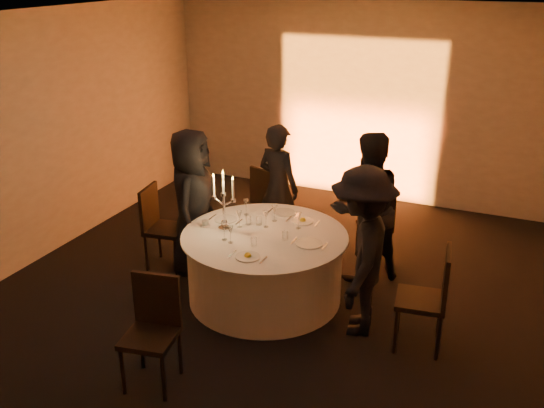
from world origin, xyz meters
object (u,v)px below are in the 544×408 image
at_px(chair_right, 431,293).
at_px(guest_back_right, 366,208).
at_px(banquet_table, 265,266).
at_px(chair_back_left, 268,197).
at_px(guest_right, 362,252).
at_px(chair_left, 159,222).
at_px(candelabra, 224,209).
at_px(guest_left, 193,202).
at_px(chair_back_right, 376,223).
at_px(coffee_cup, 205,223).
at_px(guest_back_left, 278,187).
at_px(chair_front, 153,324).

relative_size(chair_right, guest_back_right, 0.59).
bearing_deg(banquet_table, chair_back_left, 112.74).
bearing_deg(guest_right, guest_back_right, -176.03).
height_order(chair_left, chair_back_left, chair_left).
relative_size(chair_back_left, candelabra, 1.40).
height_order(chair_right, guest_left, guest_left).
distance_m(chair_back_right, guest_back_right, 0.66).
bearing_deg(banquet_table, guest_right, -9.07).
xyz_separation_m(guest_left, guest_back_right, (1.92, 0.60, 0.01)).
xyz_separation_m(banquet_table, guest_back_right, (0.87, 0.88, 0.50)).
relative_size(chair_back_right, coffee_cup, 8.03).
relative_size(guest_back_right, coffee_cup, 16.17).
xyz_separation_m(banquet_table, chair_back_right, (0.88, 1.41, 0.11)).
bearing_deg(chair_back_left, chair_left, 79.46).
distance_m(chair_back_left, chair_back_right, 1.54).
bearing_deg(chair_left, banquet_table, -106.43).
xyz_separation_m(chair_left, guest_back_right, (2.36, 0.68, 0.31)).
distance_m(chair_back_left, guest_left, 1.38).
bearing_deg(candelabra, chair_back_right, 47.18).
xyz_separation_m(coffee_cup, candelabra, (0.24, 0.01, 0.21)).
height_order(chair_left, guest_back_left, guest_back_left).
bearing_deg(guest_back_right, guest_right, 58.25).
height_order(chair_back_right, chair_right, chair_right).
height_order(banquet_table, guest_right, guest_right).
height_order(guest_left, guest_right, guest_left).
bearing_deg(guest_right, chair_back_right, 179.40).
height_order(chair_back_right, guest_back_left, guest_back_left).
xyz_separation_m(banquet_table, coffee_cup, (-0.70, -0.05, 0.42)).
relative_size(chair_back_left, chair_back_right, 1.09).
bearing_deg(coffee_cup, guest_right, -4.07).
height_order(chair_left, coffee_cup, chair_left).
bearing_deg(chair_back_left, guest_left, 93.73).
bearing_deg(coffee_cup, guest_back_left, 76.35).
relative_size(guest_left, guest_back_right, 0.99).
xyz_separation_m(guest_back_left, coffee_cup, (-0.32, -1.32, -0.02)).
xyz_separation_m(chair_left, guest_left, (0.44, 0.08, 0.30)).
height_order(guest_left, guest_back_left, guest_left).
height_order(guest_left, guest_back_right, guest_back_right).
bearing_deg(chair_left, guest_right, -107.00).
relative_size(chair_left, chair_back_left, 1.06).
bearing_deg(guest_left, chair_back_right, -74.75).
bearing_deg(guest_right, chair_left, -107.38).
bearing_deg(candelabra, chair_right, -4.44).
height_order(banquet_table, chair_right, chair_right).
distance_m(guest_left, candelabra, 0.69).
xyz_separation_m(chair_left, chair_back_right, (2.37, 1.20, -0.08)).
distance_m(chair_back_left, chair_front, 3.25).
bearing_deg(chair_left, coffee_cup, -116.38).
relative_size(chair_left, chair_right, 0.97).
xyz_separation_m(chair_right, chair_front, (-2.13, -1.45, -0.03)).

